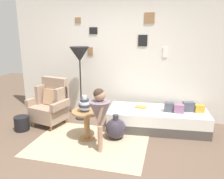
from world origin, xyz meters
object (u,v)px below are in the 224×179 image
at_px(armchair, 51,104).
at_px(vase_striped, 85,105).
at_px(daybed, 157,119).
at_px(demijohn_near, 116,129).
at_px(book_on_daybed, 141,107).
at_px(magazine_basket, 22,123).
at_px(side_table, 87,119).
at_px(person_child, 100,112).
at_px(floor_lamp, 80,57).

relative_size(armchair, vase_striped, 3.42).
bearing_deg(armchair, vase_striped, -27.68).
height_order(daybed, demijohn_near, demijohn_near).
distance_m(armchair, book_on_daybed, 1.85).
height_order(vase_striped, magazine_basket, vase_striped).
height_order(armchair, vase_striped, armchair).
bearing_deg(armchair, book_on_daybed, 10.48).
bearing_deg(daybed, side_table, -147.72).
relative_size(vase_striped, demijohn_near, 0.62).
height_order(armchair, side_table, armchair).
bearing_deg(vase_striped, daybed, 32.81).
relative_size(person_child, book_on_daybed, 4.77).
xyz_separation_m(vase_striped, demijohn_near, (0.51, 0.17, -0.46)).
height_order(vase_striped, demijohn_near, vase_striped).
xyz_separation_m(vase_striped, floor_lamp, (-0.45, 0.94, 0.72)).
relative_size(armchair, daybed, 0.50).
bearing_deg(demijohn_near, daybed, 41.18).
relative_size(floor_lamp, magazine_basket, 5.65).
bearing_deg(book_on_daybed, armchair, -169.52).
height_order(armchair, person_child, person_child).
xyz_separation_m(armchair, floor_lamp, (0.49, 0.45, 0.93)).
distance_m(demijohn_near, magazine_basket, 1.87).
bearing_deg(person_child, demijohn_near, 73.56).
height_order(vase_striped, person_child, person_child).
height_order(daybed, book_on_daybed, book_on_daybed).
distance_m(person_child, magazine_basket, 1.84).
distance_m(floor_lamp, demijohn_near, 1.71).
height_order(daybed, vase_striped, vase_striped).
relative_size(demijohn_near, magazine_basket, 1.64).
bearing_deg(side_table, daybed, 32.28).
xyz_separation_m(daybed, floor_lamp, (-1.67, 0.16, 1.17)).
height_order(armchair, demijohn_near, armchair).
bearing_deg(armchair, daybed, 7.71).
distance_m(daybed, demijohn_near, 0.93).
distance_m(daybed, magazine_basket, 2.67).
distance_m(armchair, person_child, 1.55).
xyz_separation_m(daybed, magazine_basket, (-2.57, -0.72, -0.06)).
relative_size(floor_lamp, demijohn_near, 3.45).
bearing_deg(side_table, book_on_daybed, 42.88).
bearing_deg(book_on_daybed, daybed, -7.66).
height_order(floor_lamp, demijohn_near, floor_lamp).
bearing_deg(side_table, demijohn_near, 15.99).
bearing_deg(armchair, magazine_basket, -133.93).
distance_m(side_table, magazine_basket, 1.39).
height_order(daybed, floor_lamp, floor_lamp).
height_order(armchair, floor_lamp, floor_lamp).
height_order(book_on_daybed, magazine_basket, book_on_daybed).
xyz_separation_m(floor_lamp, book_on_daybed, (1.33, -0.11, -0.96)).
relative_size(armchair, magazine_basket, 3.46).
bearing_deg(book_on_daybed, floor_lamp, 175.23).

